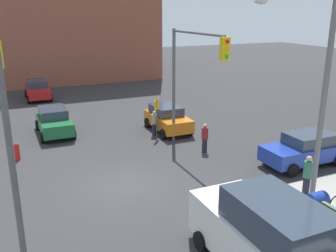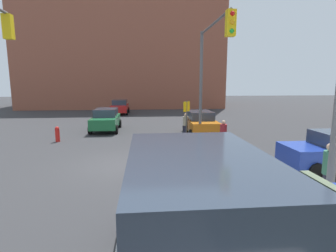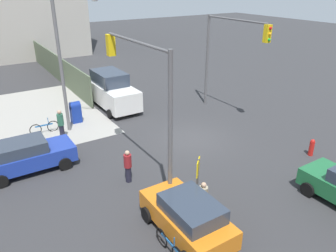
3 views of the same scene
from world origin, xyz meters
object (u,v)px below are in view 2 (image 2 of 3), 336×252
pedestrian_crossing (186,125)px  bicycle_at_crosswalk (214,128)px  traffic_signal_nw_corner (210,61)px  pedestrian_waiting (328,172)px  street_lamp_corner (328,35)px  coupe_orange (201,123)px  fire_hydrant (57,134)px  sedan_green (106,119)px  mailbox_blue (327,213)px  pedestrian_walking_north (223,135)px  van_white_delivery (193,233)px  sedan_red (120,107)px

pedestrian_crossing → bicycle_at_crosswalk: 2.46m
traffic_signal_nw_corner → pedestrian_waiting: (6.58, 2.00, -3.68)m
street_lamp_corner → coupe_orange: (-11.29, -0.60, -3.86)m
pedestrian_waiting → bicycle_at_crosswalk: 11.03m
fire_hydrant → sedan_green: (-3.68, 2.40, 0.36)m
mailbox_blue → pedestrian_crossing: size_ratio=0.91×
traffic_signal_nw_corner → sedan_green: size_ratio=1.59×
coupe_orange → fire_hydrant: bearing=-81.7°
fire_hydrant → pedestrian_crossing: 8.05m
coupe_orange → pedestrian_walking_north: size_ratio=2.40×
van_white_delivery → pedestrian_walking_north: (-9.53, 3.40, -0.44)m
street_lamp_corner → mailbox_blue: 4.16m
fire_hydrant → bicycle_at_crosswalk: bearing=100.0°
pedestrian_waiting → bicycle_at_crosswalk: size_ratio=1.04×
van_white_delivery → pedestrian_walking_north: 10.13m
coupe_orange → van_white_delivery: (13.86, -3.12, 0.44)m
fire_hydrant → pedestrian_walking_north: pedestrian_walking_north is taller
traffic_signal_nw_corner → street_lamp_corner: street_lamp_corner is taller
street_lamp_corner → sedan_green: street_lamp_corner is taller
mailbox_blue → coupe_orange: coupe_orange is taller
sedan_red → sedan_green: same height
traffic_signal_nw_corner → van_white_delivery: 10.81m
sedan_green → mailbox_blue: bearing=24.6°
pedestrian_waiting → traffic_signal_nw_corner: bearing=98.5°
van_white_delivery → pedestrian_crossing: (-13.33, 2.00, -0.47)m
fire_hydrant → van_white_delivery: van_white_delivery is taller
mailbox_blue → coupe_orange: size_ratio=0.37×
pedestrian_crossing → pedestrian_walking_north: size_ratio=0.96×
sedan_red → van_white_delivery: van_white_delivery is taller
mailbox_blue → bicycle_at_crosswalk: (-13.00, 1.00, -0.42)m
mailbox_blue → coupe_orange: bearing=-179.7°
traffic_signal_nw_corner → sedan_red: size_ratio=1.62×
mailbox_blue → sedan_red: bearing=-165.2°
van_white_delivery → bicycle_at_crosswalk: (-14.33, 4.20, -0.93)m
mailbox_blue → sedan_green: bearing=-155.4°
coupe_orange → mailbox_blue: bearing=0.3°
sedan_red → coupe_orange: (12.96, 6.64, -0.00)m
fire_hydrant → van_white_delivery: bearing=25.6°
street_lamp_corner → fire_hydrant: (-9.96, -9.72, -4.22)m
mailbox_blue → bicycle_at_crosswalk: bearing=175.6°
traffic_signal_nw_corner → sedan_red: traffic_signal_nw_corner is taller
fire_hydrant → pedestrian_waiting: pedestrian_waiting is taller
traffic_signal_nw_corner → fire_hydrant: size_ratio=6.91×
fire_hydrant → coupe_orange: bearing=98.3°
coupe_orange → pedestrian_walking_north: (4.33, 0.28, 0.00)m
sedan_green → coupe_orange: bearing=70.7°
van_white_delivery → pedestrian_waiting: van_white_delivery is taller
fire_hydrant → sedan_green: 4.41m
traffic_signal_nw_corner → pedestrian_waiting: traffic_signal_nw_corner is taller
van_white_delivery → pedestrian_crossing: 13.49m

